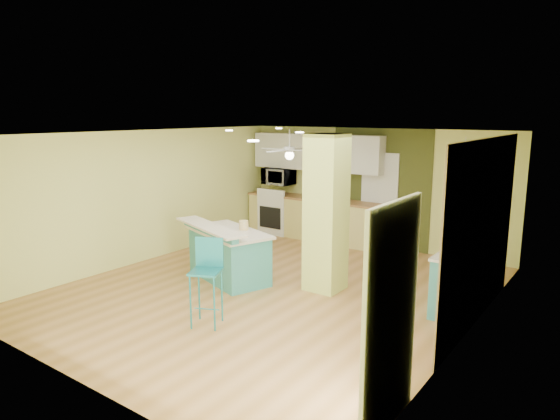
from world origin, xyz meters
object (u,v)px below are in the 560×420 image
Objects in this scene: peninsula at (228,254)px; side_counter at (463,280)px; bar_stool at (207,267)px; canister at (244,225)px; fruit_bowl at (341,200)px.

peninsula reaches higher than side_counter.
bar_stool is 7.28× the size of canister.
canister is at bearing -167.91° from side_counter.
bar_stool is 4.71m from fruit_bowl.
peninsula is 1.66× the size of bar_stool.
fruit_bowl is (0.43, 3.15, 0.52)m from peninsula.
side_counter is (3.64, 0.97, -0.01)m from peninsula.
peninsula is at bearing 98.27° from bar_stool.
peninsula is at bearing -97.75° from fruit_bowl.
peninsula is 0.55m from canister.
side_counter is 3.59m from canister.
canister is at bearing 90.41° from bar_stool.
canister is (-3.48, -0.74, 0.49)m from side_counter.
fruit_bowl is at bearing 84.87° from canister.
peninsula is 3.77m from side_counter.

